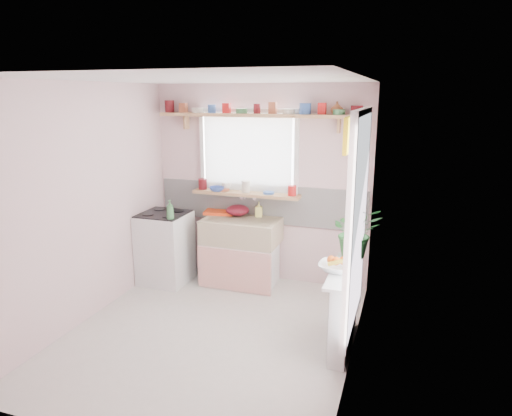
% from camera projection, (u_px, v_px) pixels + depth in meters
% --- Properties ---
extents(room, '(3.20, 3.20, 3.20)m').
position_uv_depth(room, '(297.00, 190.00, 4.90)').
color(room, beige).
rests_on(room, ground).
extents(sink_unit, '(0.95, 0.65, 1.11)m').
position_uv_depth(sink_unit, '(241.00, 251.00, 5.78)').
color(sink_unit, white).
rests_on(sink_unit, ground).
extents(cooker, '(0.58, 0.58, 0.93)m').
position_uv_depth(cooker, '(165.00, 247.00, 5.84)').
color(cooker, white).
rests_on(cooker, ground).
extents(radiator_ledge, '(0.22, 0.95, 0.78)m').
position_uv_depth(radiator_ledge, '(344.00, 307.00, 4.33)').
color(radiator_ledge, white).
rests_on(radiator_ledge, ground).
extents(windowsill, '(1.40, 0.22, 0.04)m').
position_uv_depth(windowsill, '(246.00, 194.00, 5.78)').
color(windowsill, tan).
rests_on(windowsill, room).
extents(pine_shelf, '(2.52, 0.24, 0.04)m').
position_uv_depth(pine_shelf, '(257.00, 115.00, 5.48)').
color(pine_shelf, tan).
rests_on(pine_shelf, room).
extents(shelf_crockery, '(2.47, 0.11, 0.12)m').
position_uv_depth(shelf_crockery, '(256.00, 109.00, 5.47)').
color(shelf_crockery, '#590F14').
rests_on(shelf_crockery, pine_shelf).
extents(sill_crockery, '(1.35, 0.11, 0.12)m').
position_uv_depth(sill_crockery, '(246.00, 188.00, 5.76)').
color(sill_crockery, '#590F14').
rests_on(sill_crockery, windowsill).
extents(dish_tray, '(0.43, 0.35, 0.04)m').
position_uv_depth(dish_tray, '(220.00, 212.00, 5.98)').
color(dish_tray, '#FF4716').
rests_on(dish_tray, sink_unit).
extents(colander, '(0.32, 0.32, 0.14)m').
position_uv_depth(colander, '(238.00, 210.00, 5.86)').
color(colander, maroon).
rests_on(colander, sink_unit).
extents(jade_plant, '(0.58, 0.55, 0.53)m').
position_uv_depth(jade_plant, '(356.00, 232.00, 4.54)').
color(jade_plant, '#28662B').
rests_on(jade_plant, radiator_ledge).
extents(fruit_bowl, '(0.33, 0.33, 0.08)m').
position_uv_depth(fruit_bowl, '(336.00, 267.00, 4.21)').
color(fruit_bowl, white).
rests_on(fruit_bowl, radiator_ledge).
extents(herb_pot, '(0.13, 0.11, 0.20)m').
position_uv_depth(herb_pot, '(349.00, 264.00, 4.12)').
color(herb_pot, '#325D25').
rests_on(herb_pot, radiator_ledge).
extents(soap_bottle_sink, '(0.11, 0.11, 0.19)m').
position_uv_depth(soap_bottle_sink, '(259.00, 209.00, 5.79)').
color(soap_bottle_sink, '#E3DB65').
rests_on(soap_bottle_sink, sink_unit).
extents(sill_cup, '(0.16, 0.16, 0.09)m').
position_uv_depth(sill_cup, '(227.00, 186.00, 5.91)').
color(sill_cup, silver).
rests_on(sill_cup, windowsill).
extents(sill_bowl, '(0.23, 0.23, 0.06)m').
position_uv_depth(sill_bowl, '(217.00, 189.00, 5.83)').
color(sill_bowl, '#304A9C').
rests_on(sill_bowl, windowsill).
extents(shelf_vase, '(0.16, 0.16, 0.15)m').
position_uv_depth(shelf_vase, '(337.00, 108.00, 5.22)').
color(shelf_vase, brown).
rests_on(shelf_vase, pine_shelf).
extents(cooker_bottle, '(0.09, 0.09, 0.23)m').
position_uv_depth(cooker_bottle, '(170.00, 210.00, 5.43)').
color(cooker_bottle, '#418349').
rests_on(cooker_bottle, cooker).
extents(fruit, '(0.20, 0.14, 0.10)m').
position_uv_depth(fruit, '(337.00, 261.00, 4.20)').
color(fruit, '#F75D14').
rests_on(fruit, fruit_bowl).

